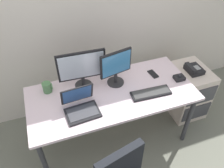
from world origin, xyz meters
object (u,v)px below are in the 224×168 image
(monitor_side, at_px, (116,66))
(laptop, at_px, (81,106))
(desk_phone, at_px, (194,69))
(keyboard, at_px, (151,93))
(coffee_mug, at_px, (47,87))
(cell_phone, at_px, (153,74))
(trackball_mouse, at_px, (179,78))
(monitor_main, at_px, (82,68))
(file_cabinet, at_px, (187,91))

(monitor_side, relative_size, laptop, 1.19)
(desk_phone, height_order, keyboard, keyboard)
(coffee_mug, bearing_deg, monitor_side, -8.65)
(monitor_side, distance_m, cell_phone, 0.49)
(laptop, xyz_separation_m, coffee_mug, (-0.26, 0.36, 0.00))
(monitor_side, bearing_deg, trackball_mouse, -15.00)
(monitor_side, distance_m, keyboard, 0.45)
(keyboard, xyz_separation_m, laptop, (-0.72, 0.03, 0.04))
(monitor_main, height_order, monitor_side, monitor_main)
(cell_phone, bearing_deg, desk_phone, -10.19)
(desk_phone, height_order, monitor_main, monitor_main)
(trackball_mouse, relative_size, coffee_mug, 1.01)
(desk_phone, xyz_separation_m, monitor_side, (-0.97, 0.04, 0.26))
(laptop, height_order, trackball_mouse, laptop)
(file_cabinet, height_order, keyboard, keyboard)
(laptop, bearing_deg, coffee_mug, 125.32)
(desk_phone, height_order, trackball_mouse, trackball_mouse)
(monitor_main, relative_size, laptop, 1.48)
(file_cabinet, bearing_deg, trackball_mouse, -153.31)
(monitor_main, bearing_deg, keyboard, -30.13)
(cell_phone, bearing_deg, monitor_main, 167.76)
(keyboard, bearing_deg, laptop, 177.86)
(monitor_side, height_order, keyboard, monitor_side)
(keyboard, height_order, trackball_mouse, trackball_mouse)
(file_cabinet, xyz_separation_m, laptop, (-1.42, -0.23, 0.46))
(monitor_main, relative_size, cell_phone, 3.42)
(file_cabinet, bearing_deg, monitor_side, 178.49)
(monitor_side, bearing_deg, file_cabinet, -1.51)
(desk_phone, bearing_deg, file_cabinet, 63.22)
(monitor_main, height_order, cell_phone, monitor_main)
(trackball_mouse, bearing_deg, desk_phone, 24.77)
(coffee_mug, bearing_deg, trackball_mouse, -11.79)
(desk_phone, relative_size, keyboard, 0.48)
(file_cabinet, relative_size, monitor_main, 1.37)
(file_cabinet, relative_size, laptop, 2.03)
(file_cabinet, xyz_separation_m, monitor_side, (-0.98, 0.03, 0.63))
(laptop, xyz_separation_m, cell_phone, (0.89, 0.25, -0.05))
(file_cabinet, xyz_separation_m, cell_phone, (-0.53, 0.02, 0.41))
(file_cabinet, height_order, desk_phone, desk_phone)
(keyboard, relative_size, coffee_mug, 3.84)
(trackball_mouse, bearing_deg, cell_phone, 142.85)
(trackball_mouse, bearing_deg, coffee_mug, 168.21)
(coffee_mug, bearing_deg, file_cabinet, -4.51)
(file_cabinet, height_order, cell_phone, cell_phone)
(monitor_main, xyz_separation_m, trackball_mouse, (1.00, -0.25, -0.21))
(desk_phone, distance_m, trackball_mouse, 0.33)
(monitor_main, height_order, keyboard, monitor_main)
(monitor_main, distance_m, monitor_side, 0.34)
(laptop, bearing_deg, trackball_mouse, 3.96)
(desk_phone, xyz_separation_m, monitor_main, (-1.30, 0.11, 0.28))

